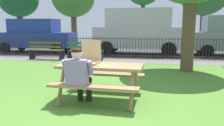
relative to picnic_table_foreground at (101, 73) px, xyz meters
The scene contains 13 objects.
ground 0.99m from the picnic_table_foreground, 92.46° to the left, with size 28.00×10.79×0.02m, color #51842F.
cobblestone_walkway 5.51m from the picnic_table_foreground, 90.35° to the left, with size 28.00×1.40×0.01m, color slate.
street_asphalt 9.55m from the picnic_table_foreground, 90.20° to the left, with size 28.00×6.71×0.01m, color #38383D.
picnic_table_foreground is the anchor object (origin of this frame).
pizza_box_open 0.41m from the picnic_table_foreground, 156.66° to the left, with size 0.48×0.53×0.51m.
pizza_slice_on_table 0.23m from the picnic_table_foreground, 52.76° to the right, with size 0.30×0.21×0.02m.
adult_at_table 0.59m from the picnic_table_foreground, 125.75° to the right, with size 0.62×0.61×1.19m.
iron_fence_streetside 6.18m from the picnic_table_foreground, 90.31° to the left, with size 23.58×0.03×1.03m.
park_bench_left 6.46m from the picnic_table_foreground, 124.28° to the left, with size 1.63×0.60×0.85m.
park_bench_center 5.63m from the picnic_table_foreground, 108.43° to the left, with size 1.62×0.54×0.85m.
parked_car_far_left 9.65m from the picnic_table_foreground, 124.16° to the left, with size 4.43×1.97×1.94m.
parked_car_left 8.03m from the picnic_table_foreground, 86.12° to the left, with size 4.77×2.22×2.46m.
far_tree_left 18.14m from the picnic_table_foreground, 124.89° to the left, with size 3.41×3.41×5.34m.
Camera 1 is at (0.99, -4.17, 1.62)m, focal length 36.91 mm.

